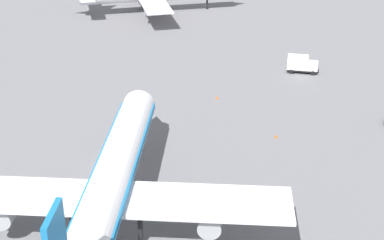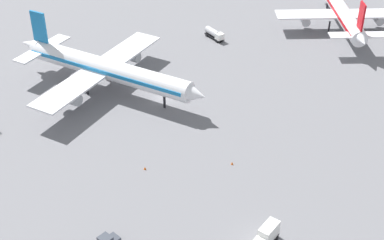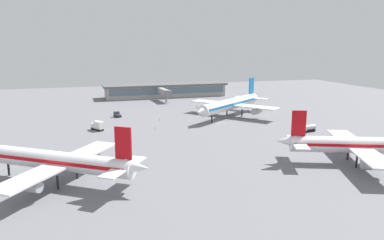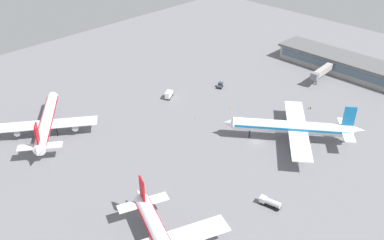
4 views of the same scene
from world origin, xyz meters
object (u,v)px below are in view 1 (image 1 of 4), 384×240
object	(u,v)px
catering_truck	(301,64)
safety_cone_near_gate	(276,136)
airplane_at_gate	(110,187)
safety_cone_mid_apron	(217,97)

from	to	relation	value
catering_truck	safety_cone_near_gate	world-z (taller)	catering_truck
airplane_at_gate	safety_cone_near_gate	world-z (taller)	airplane_at_gate
catering_truck	safety_cone_near_gate	xyz separation A→B (m)	(-24.85, -11.04, -1.40)
catering_truck	safety_cone_near_gate	distance (m)	27.23
safety_cone_near_gate	airplane_at_gate	bearing A→B (deg)	176.49
catering_truck	safety_cone_near_gate	bearing A→B (deg)	-95.82
airplane_at_gate	catering_truck	size ratio (longest dim) A/B	7.21
airplane_at_gate	safety_cone_near_gate	size ratio (longest dim) A/B	69.74
airplane_at_gate	catering_truck	bearing A→B (deg)	-27.73
safety_cone_mid_apron	airplane_at_gate	bearing A→B (deg)	-159.22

